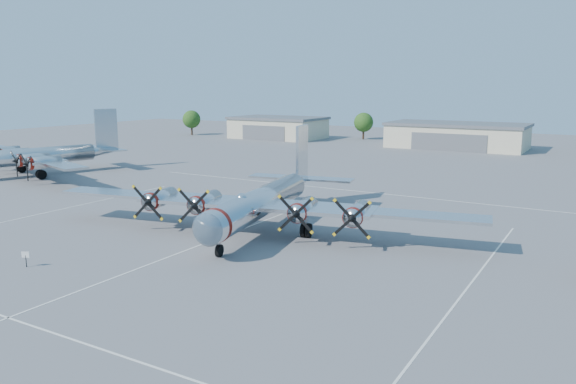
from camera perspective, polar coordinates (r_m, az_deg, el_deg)
The scene contains 9 objects.
ground at distance 51.77m, azimuth -5.80°, elevation -4.20°, with size 260.00×260.00×0.00m, color #5A5A5D.
parking_lines at distance 50.42m, azimuth -6.98°, elevation -4.63°, with size 60.00×50.08×0.01m.
hangar_west at distance 143.62m, azimuth -1.01°, elevation 6.57°, with size 22.60×14.60×5.40m.
hangar_center at distance 126.22m, azimuth 16.78°, elevation 5.53°, with size 28.60×14.60×5.40m.
tree_far_west at distance 154.93m, azimuth -9.78°, elevation 7.29°, with size 4.80×4.80×6.64m.
tree_west at distance 141.56m, azimuth 7.69°, elevation 7.03°, with size 4.80×4.80×6.64m.
main_bomber_b29 at distance 53.36m, azimuth -2.48°, elevation -3.70°, with size 40.53×27.72×8.96m, color silver, non-canonical shape.
bomber_west at distance 92.84m, azimuth -23.73°, elevation 1.63°, with size 36.28×25.69×9.58m, color silver, non-canonical shape.
info_placard at distance 46.32m, azimuth -25.10°, elevation -5.93°, with size 0.59×0.28×1.19m.
Camera 1 is at (29.68, -40.25, 13.38)m, focal length 35.00 mm.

